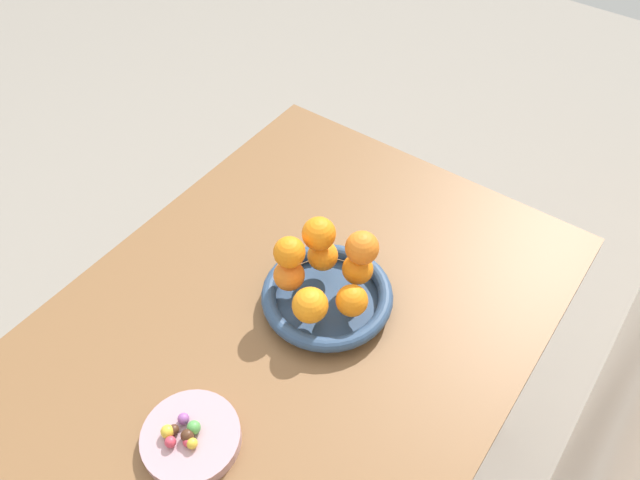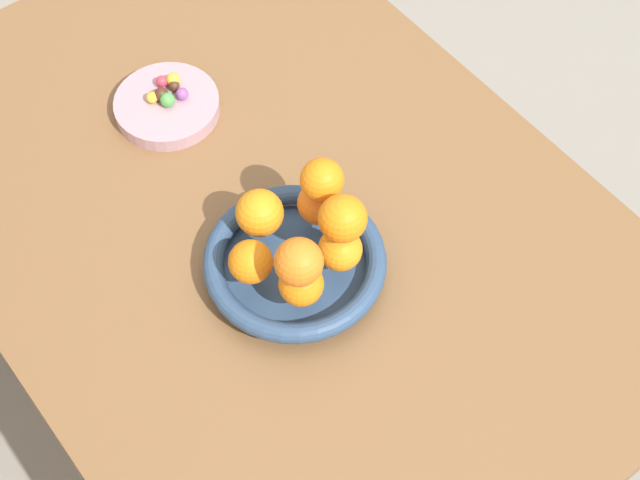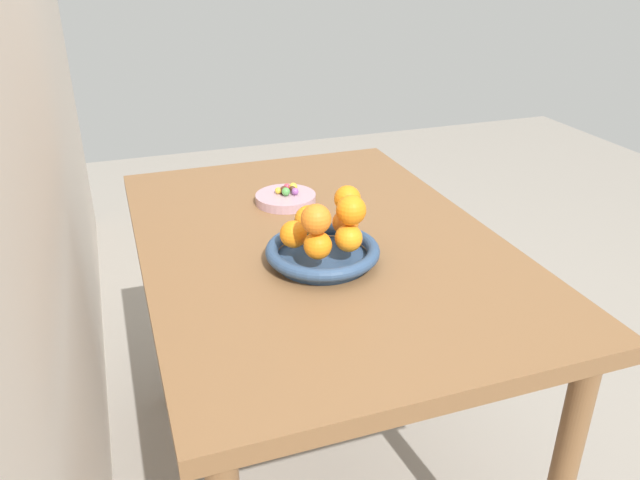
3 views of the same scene
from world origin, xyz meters
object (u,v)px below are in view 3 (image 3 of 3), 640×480
object	(u,v)px
fruit_bowl	(323,253)
orange_5	(316,219)
orange_6	(351,210)
orange_0	(346,223)
orange_3	(318,245)
candy_ball_5	(295,191)
dining_table	(319,274)
candy_ball_6	(286,192)
candy_ball_1	(289,187)
orange_1	(309,220)
candy_ball_2	(284,190)
orange_4	(349,238)
orange_7	(347,199)
candy_ball_4	(293,189)
orange_2	(293,234)
candy_ball_3	(293,187)
candy_ball_0	(278,191)
candy_ball_7	(281,190)
candy_dish	(286,199)

from	to	relation	value
fruit_bowl	orange_5	world-z (taller)	orange_5
fruit_bowl	orange_6	xyz separation A→B (m)	(-0.04, -0.04, 0.10)
orange_0	orange_3	bearing A→B (deg)	132.20
orange_0	candy_ball_5	distance (m)	0.29
dining_table	candy_ball_6	size ratio (longest dim) A/B	52.32
dining_table	candy_ball_1	size ratio (longest dim) A/B	64.34
orange_1	candy_ball_6	size ratio (longest dim) A/B	2.89
candy_ball_2	fruit_bowl	bearing A→B (deg)	177.20
orange_4	orange_7	xyz separation A→B (m)	(0.06, -0.02, 0.05)
orange_3	orange_4	world-z (taller)	same
candy_ball_4	candy_ball_1	bearing A→B (deg)	17.01
orange_2	candy_ball_5	size ratio (longest dim) A/B	3.09
orange_6	fruit_bowl	bearing A→B (deg)	49.88
candy_ball_5	orange_6	bearing A→B (deg)	-179.28
orange_0	candy_ball_6	xyz separation A→B (m)	(0.29, 0.04, -0.03)
candy_ball_3	candy_ball_5	xyz separation A→B (m)	(-0.03, 0.00, -0.00)
candy_ball_0	candy_ball_1	distance (m)	0.04
orange_2	candy_ball_6	xyz separation A→B (m)	(0.31, -0.07, -0.03)
orange_0	orange_3	xyz separation A→B (m)	(-0.08, 0.09, 0.00)
orange_3	candy_ball_7	size ratio (longest dim) A/B	3.80
candy_ball_0	candy_ball_7	bearing A→B (deg)	-76.02
dining_table	candy_ball_0	size ratio (longest dim) A/B	66.12
candy_ball_2	candy_ball_3	size ratio (longest dim) A/B	0.98
orange_3	candy_ball_1	distance (m)	0.41
orange_5	candy_ball_7	size ratio (longest dim) A/B	4.00
orange_0	orange_5	world-z (taller)	orange_5
orange_1	orange_3	xyz separation A→B (m)	(-0.11, 0.02, -0.00)
orange_2	candy_ball_0	distance (m)	0.33
orange_0	orange_7	size ratio (longest dim) A/B	1.01
orange_5	orange_3	bearing A→B (deg)	-59.84
orange_3	candy_ball_4	xyz separation A→B (m)	(0.39, -0.07, -0.04)
candy_ball_1	candy_ball_2	bearing A→B (deg)	138.66
orange_0	orange_1	xyz separation A→B (m)	(0.03, 0.07, 0.00)
orange_5	orange_6	distance (m)	0.08
candy_ball_0	candy_ball_6	world-z (taller)	candy_ball_6
orange_6	orange_4	bearing A→B (deg)	125.02
candy_ball_3	orange_0	bearing A→B (deg)	-177.15
orange_5	candy_ball_6	world-z (taller)	orange_5
orange_2	candy_ball_0	size ratio (longest dim) A/B	3.28
orange_2	orange_7	size ratio (longest dim) A/B	1.01
dining_table	candy_ball_3	size ratio (longest dim) A/B	54.09
candy_ball_0	candy_dish	bearing A→B (deg)	-123.08
candy_ball_0	candy_ball_1	xyz separation A→B (m)	(0.02, -0.03, 0.00)
orange_3	orange_6	bearing A→B (deg)	-79.21
orange_1	orange_4	size ratio (longest dim) A/B	1.11
orange_2	candy_ball_3	distance (m)	0.35
orange_7	candy_ball_5	bearing A→B (deg)	4.11
dining_table	orange_7	bearing A→B (deg)	-159.89
orange_5	candy_ball_7	world-z (taller)	orange_5
dining_table	fruit_bowl	size ratio (longest dim) A/B	4.77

